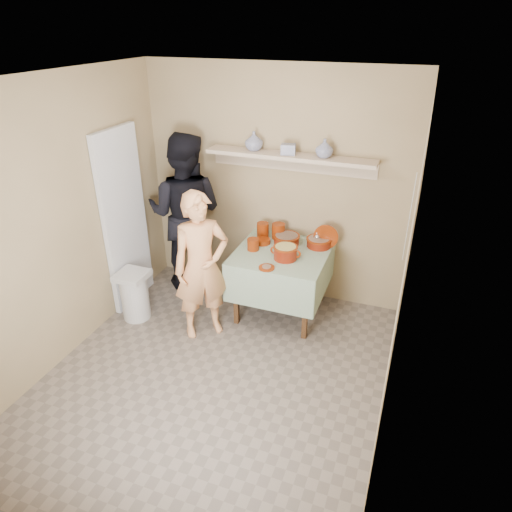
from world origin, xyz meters
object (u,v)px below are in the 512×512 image
at_px(cazuela_rice, 285,251).
at_px(serving_table, 282,261).
at_px(person_cook, 202,267).
at_px(person_helper, 186,213).
at_px(trash_bin, 135,295).

bearing_deg(cazuela_rice, serving_table, 119.13).
distance_m(person_cook, cazuela_rice, 0.87).
relative_size(person_helper, trash_bin, 3.37).
bearing_deg(trash_bin, person_helper, 75.79).
distance_m(person_helper, serving_table, 1.30).
bearing_deg(serving_table, cazuela_rice, -60.87).
relative_size(cazuela_rice, trash_bin, 0.59).
bearing_deg(serving_table, person_helper, 170.79).
height_order(cazuela_rice, trash_bin, cazuela_rice).
bearing_deg(person_cook, cazuela_rice, -7.88).
bearing_deg(person_cook, trash_bin, 140.41).
bearing_deg(trash_bin, person_cook, 2.26).
bearing_deg(cazuela_rice, person_helper, 165.43).
distance_m(serving_table, cazuela_rice, 0.26).
distance_m(person_cook, trash_bin, 0.96).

